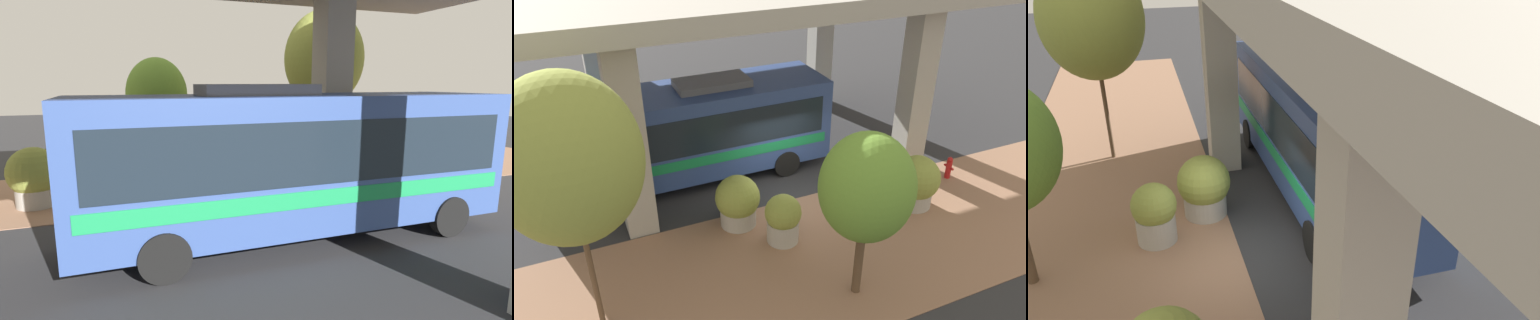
# 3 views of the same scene
# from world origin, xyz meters

# --- Properties ---
(ground_plane) EXTENTS (80.00, 80.00, 0.00)m
(ground_plane) POSITION_xyz_m (0.00, 0.00, 0.00)
(ground_plane) COLOR #2D2D30
(ground_plane) RESTS_ON ground
(sidewalk_strip) EXTENTS (6.00, 40.00, 0.02)m
(sidewalk_strip) POSITION_xyz_m (-3.00, 0.00, 0.01)
(sidewalk_strip) COLOR #936B51
(sidewalk_strip) RESTS_ON ground
(bus) EXTENTS (2.78, 10.09, 3.65)m
(bus) POSITION_xyz_m (2.86, 2.79, 1.98)
(bus) COLOR #334C8C
(bus) RESTS_ON ground
(planter_front) EXTENTS (1.40, 1.40, 1.70)m
(planter_front) POSITION_xyz_m (-0.53, 2.23, 0.85)
(planter_front) COLOR #ADA89E
(planter_front) RESTS_ON ground
(planter_back) EXTENTS (1.10, 1.10, 1.57)m
(planter_back) POSITION_xyz_m (-1.87, 1.31, 0.80)
(planter_back) COLOR #ADA89E
(planter_back) RESTS_ON ground
(street_tree_near) EXTENTS (3.10, 3.10, 6.45)m
(street_tree_near) POSITION_xyz_m (-3.00, 6.75, 4.59)
(street_tree_near) COLOR brown
(street_tree_near) RESTS_ON ground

